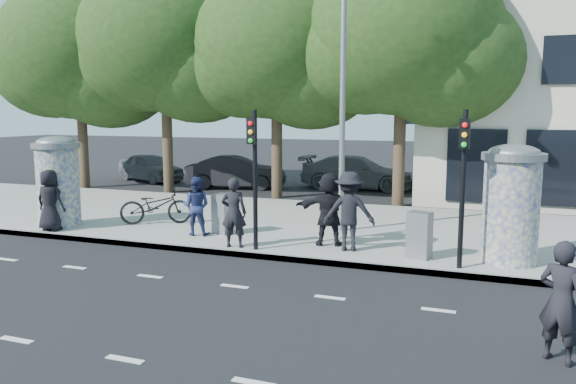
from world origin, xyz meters
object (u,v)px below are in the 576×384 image
at_px(ad_column_right, 511,201).
at_px(traffic_pole_near, 254,165).
at_px(traffic_pole_far, 463,173).
at_px(street_lamp, 343,64).
at_px(ped_f, 329,209).
at_px(car_mid, 236,172).
at_px(cabinet_left, 223,214).
at_px(cabinet_right, 419,235).
at_px(ped_a, 50,200).
at_px(man_road, 562,302).
at_px(car_left, 150,167).
at_px(ad_column_left, 58,179).
at_px(bicycle, 156,206).
at_px(car_right, 357,172).
at_px(ped_d, 349,211).
at_px(ped_b, 234,213).
at_px(ped_c, 196,206).

relative_size(ad_column_right, traffic_pole_near, 0.78).
height_order(traffic_pole_far, street_lamp, street_lamp).
bearing_deg(ped_f, car_mid, -68.02).
bearing_deg(ped_f, cabinet_left, -20.10).
bearing_deg(traffic_pole_far, traffic_pole_near, 180.00).
relative_size(traffic_pole_near, cabinet_right, 3.15).
bearing_deg(ped_a, man_road, 159.41).
height_order(ped_a, man_road, ped_a).
distance_m(street_lamp, car_left, 15.95).
xyz_separation_m(man_road, car_mid, (-12.09, 14.85, -0.13)).
xyz_separation_m(street_lamp, man_road, (4.98, -6.75, -3.92)).
relative_size(ped_a, car_mid, 0.39).
xyz_separation_m(ad_column_left, bicycle, (2.53, 1.21, -0.83)).
bearing_deg(cabinet_right, car_right, 124.77).
xyz_separation_m(ad_column_right, traffic_pole_far, (-1.00, -0.91, 0.69)).
distance_m(ad_column_left, ped_d, 8.78).
xyz_separation_m(traffic_pole_far, street_lamp, (-3.40, 2.84, 2.56)).
bearing_deg(car_mid, ped_a, 162.03).
relative_size(ped_b, ped_c, 1.09).
bearing_deg(ped_f, car_left, -55.34).
xyz_separation_m(ped_f, car_left, (-12.59, 10.88, -0.38)).
height_order(ped_f, cabinet_left, ped_f).
xyz_separation_m(man_road, bicycle, (-10.45, 5.83, -0.17)).
height_order(traffic_pole_near, bicycle, traffic_pole_near).
height_order(ad_column_right, car_left, ad_column_right).
bearing_deg(ad_column_left, ped_b, -5.86).
height_order(street_lamp, ped_c, street_lamp).
bearing_deg(bicycle, street_lamp, -109.99).
relative_size(man_road, car_left, 0.42).
distance_m(ad_column_right, ped_b, 6.47).
relative_size(ped_c, cabinet_right, 1.49).
bearing_deg(ad_column_right, ped_c, 179.35).
height_order(ad_column_left, car_right, ad_column_left).
bearing_deg(car_mid, ped_d, -156.97).
height_order(traffic_pole_near, car_mid, traffic_pole_near).
relative_size(ped_a, cabinet_right, 1.62).
distance_m(ad_column_left, car_left, 12.13).
height_order(ped_a, ped_c, ped_a).
bearing_deg(traffic_pole_far, ped_f, 161.30).
bearing_deg(ped_d, ped_c, -14.87).
xyz_separation_m(man_road, car_left, (-17.40, 15.88, -0.17)).
xyz_separation_m(traffic_pole_far, ped_b, (-5.40, 0.09, -1.21)).
bearing_deg(man_road, ad_column_right, -54.02).
distance_m(ped_d, car_right, 12.35).
bearing_deg(car_right, car_left, 94.94).
bearing_deg(cabinet_right, ped_b, -158.27).
distance_m(ad_column_right, car_left, 20.15).
bearing_deg(car_right, cabinet_right, -160.06).
bearing_deg(ped_d, bicycle, -22.30).
relative_size(ad_column_right, traffic_pole_far, 0.78).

